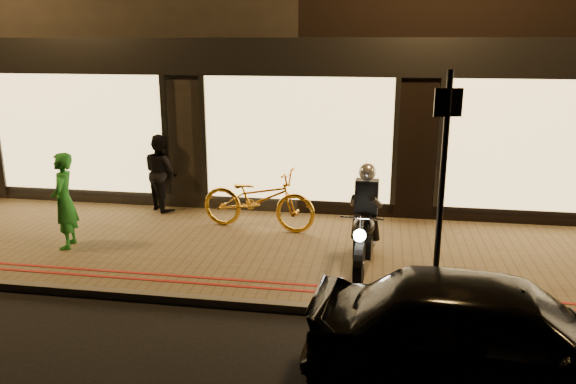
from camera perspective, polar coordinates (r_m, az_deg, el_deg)
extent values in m
plane|color=black|center=(7.60, -3.66, -11.94)|extent=(90.00, 90.00, 0.00)
cube|color=#736347|center=(9.36, -0.88, -6.10)|extent=(50.00, 4.00, 0.12)
cube|color=#59544C|center=(7.62, -3.58, -11.37)|extent=(50.00, 0.14, 0.12)
cube|color=maroon|center=(7.94, -2.93, -9.69)|extent=(50.00, 0.06, 0.01)
cube|color=maroon|center=(8.12, -2.62, -9.10)|extent=(50.00, 0.06, 0.01)
cube|color=black|center=(17.34, -17.21, 17.21)|extent=(12.00, 10.00, 8.50)
cube|color=black|center=(16.20, 26.50, 16.51)|extent=(12.00, 10.00, 8.50)
cube|color=black|center=(10.65, 0.99, 13.55)|extent=(48.00, 0.12, 0.70)
cube|color=#ECC476|center=(12.29, -20.39, 5.61)|extent=(3.60, 0.06, 2.38)
cube|color=#ECC476|center=(10.79, 0.95, 5.35)|extent=(3.60, 0.06, 2.38)
cube|color=#ECC476|center=(11.07, 24.72, 4.19)|extent=(3.60, 0.06, 2.38)
cylinder|color=black|center=(7.93, 7.24, -7.32)|extent=(0.16, 0.65, 0.64)
cylinder|color=black|center=(9.14, 8.06, -4.24)|extent=(0.16, 0.65, 0.64)
cylinder|color=silver|center=(7.93, 7.24, -7.32)|extent=(0.15, 0.15, 0.14)
cylinder|color=silver|center=(9.14, 8.06, -4.24)|extent=(0.15, 0.15, 0.14)
cube|color=black|center=(8.55, 7.73, -5.05)|extent=(0.30, 0.71, 0.30)
ellipsoid|color=black|center=(8.33, 7.72, -3.42)|extent=(0.35, 0.52, 0.29)
cube|color=black|center=(8.74, 7.98, -2.54)|extent=(0.25, 0.56, 0.09)
cylinder|color=silver|center=(7.86, 7.50, -2.65)|extent=(0.60, 0.07, 0.03)
cylinder|color=silver|center=(7.87, 7.35, -5.16)|extent=(0.07, 0.33, 0.71)
sphere|color=white|center=(7.68, 7.29, -4.40)|extent=(0.18, 0.18, 0.17)
cylinder|color=silver|center=(9.01, 8.73, -4.84)|extent=(0.10, 0.55, 0.07)
cube|color=black|center=(8.52, 7.99, -0.55)|extent=(0.35, 0.24, 0.55)
sphere|color=#ADAFB3|center=(8.36, 8.06, 2.04)|extent=(0.27, 0.27, 0.26)
cylinder|color=black|center=(8.21, 6.69, -0.88)|extent=(0.14, 0.61, 0.34)
cylinder|color=black|center=(8.19, 8.92, -1.01)|extent=(0.20, 0.61, 0.34)
cylinder|color=black|center=(8.62, 6.93, -3.45)|extent=(0.18, 0.29, 0.46)
cylinder|color=black|center=(8.60, 8.79, -3.57)|extent=(0.21, 0.29, 0.46)
cylinder|color=black|center=(7.44, 15.36, 0.31)|extent=(0.09, 0.09, 3.00)
cube|color=black|center=(7.24, 15.97, 8.74)|extent=(0.35, 0.10, 0.35)
imported|color=gold|center=(10.15, -3.04, -0.71)|extent=(2.22, 1.03, 1.12)
imported|color=#22802D|center=(9.87, -21.80, -0.84)|extent=(0.52, 0.66, 1.59)
imported|color=black|center=(11.53, -12.76, 1.96)|extent=(0.95, 0.93, 1.54)
imported|color=black|center=(6.06, 20.38, -13.65)|extent=(3.86, 1.83, 1.28)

